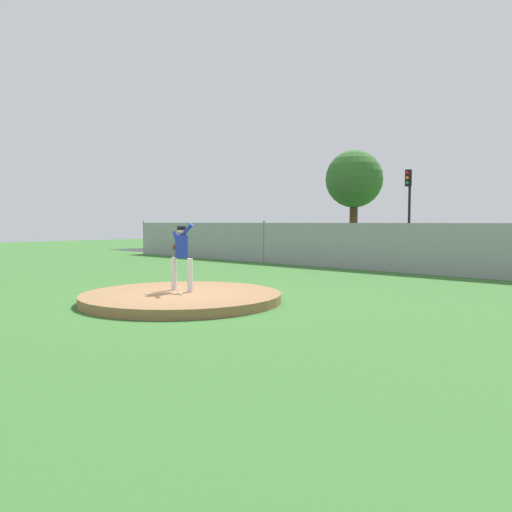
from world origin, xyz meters
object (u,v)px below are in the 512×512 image
parked_car_champagne (445,247)px  parked_car_red (346,243)px  pitcher_youth (181,251)px  parked_car_navy (278,241)px  traffic_light_near (409,197)px  baseball (181,293)px  traffic_cone_orange (403,256)px

parked_car_champagne → parked_car_red: bearing=-178.8°
pitcher_youth → parked_car_navy: 16.70m
traffic_light_near → pitcher_youth: bearing=-80.3°
baseball → traffic_light_near: (-3.68, 18.60, 2.98)m
traffic_cone_orange → pitcher_youth: bearing=-83.5°
parked_car_navy → traffic_light_near: bearing=34.4°
traffic_cone_orange → parked_car_navy: bearing=-174.9°
pitcher_youth → parked_car_red: size_ratio=0.37×
baseball → traffic_light_near: 19.19m
baseball → parked_car_red: size_ratio=0.02×
parked_car_champagne → parked_car_navy: bearing=-176.0°
baseball → parked_car_champagne: parked_car_champagne is taller
parked_car_champagne → traffic_light_near: traffic_light_near is taller
parked_car_navy → parked_car_red: bearing=7.5°
traffic_light_near → parked_car_red: bearing=-115.6°
baseball → traffic_cone_orange: size_ratio=0.13×
traffic_cone_orange → traffic_light_near: size_ratio=0.12×
pitcher_youth → traffic_light_near: traffic_light_near is taller
baseball → parked_car_navy: size_ratio=0.02×
baseball → parked_car_red: bearing=109.5°
parked_car_champagne → pitcher_youth: bearing=-91.3°
parked_car_champagne → traffic_light_near: size_ratio=0.91×
parked_car_champagne → parked_car_navy: parked_car_navy is taller
parked_car_navy → traffic_light_near: size_ratio=1.01×
pitcher_youth → traffic_light_near: bearing=99.7°
pitcher_youth → parked_car_champagne: bearing=88.7°
pitcher_youth → parked_car_red: pitcher_youth is taller
parked_car_champagne → traffic_cone_orange: 2.09m
parked_car_champagne → parked_car_navy: size_ratio=0.90×
pitcher_youth → parked_car_champagne: size_ratio=0.39×
pitcher_youth → parked_car_champagne: pitcher_youth is taller
parked_car_red → pitcher_youth: bearing=-71.9°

